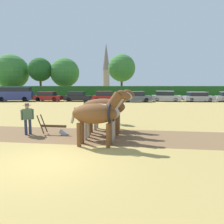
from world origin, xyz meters
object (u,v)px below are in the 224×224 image
tree_left (40,70)px  church_spire (106,66)px  parked_van (15,94)px  parked_car_center (106,97)px  tree_far_left (11,72)px  draft_horse_trail_right (109,107)px  tree_center_left (65,73)px  farmer_at_plow (27,117)px  parked_car_far_right (198,97)px  parked_car_left (48,97)px  draft_horse_lead_left (97,114)px  tree_center (122,68)px  parked_car_center_right (136,97)px  plow (56,129)px  draft_horse_lead_right (102,113)px  parked_car_right (166,96)px  farmer_beside_team (116,109)px  draft_horse_trail_left (106,107)px  parked_car_center_left (77,96)px

tree_left → church_spire: (11.90, 33.84, 3.31)m
parked_van → parked_car_center: size_ratio=1.34×
tree_far_left → draft_horse_trail_right: (20.94, -32.68, -3.81)m
tree_center_left → farmer_at_plow: bearing=-80.3°
parked_van → parked_car_far_right: parked_van is taller
farmer_at_plow → parked_car_center: bearing=141.2°
parked_van → parked_car_left: (5.06, 0.09, -0.41)m
draft_horse_lead_left → parked_car_far_right: size_ratio=0.58×
tree_center → parked_car_center_right: (1.72, -13.28, -5.12)m
church_spire → plow: 67.61m
tree_far_left → parked_van: (5.95, -11.94, -3.96)m
draft_horse_lead_right → parked_car_right: 24.70m
tree_far_left → tree_left: 6.27m
parked_car_far_right → draft_horse_lead_right: bearing=-122.4°
draft_horse_trail_right → church_spire: bearing=99.4°
tree_far_left → farmer_beside_team: tree_far_left is taller
draft_horse_lead_right → farmer_at_plow: draft_horse_lead_right is taller
draft_horse_lead_right → parked_car_far_right: (13.07, 22.73, -0.58)m
parked_van → draft_horse_lead_right: bearing=-64.7°
parked_car_center → draft_horse_trail_left: bearing=-82.0°
tree_center → parked_car_left: 17.74m
draft_horse_lead_right → farmer_at_plow: bearing=174.2°
farmer_beside_team → parked_car_far_right: farmer_beside_team is taller
draft_horse_lead_right → plow: 2.76m
plow → parked_car_center: size_ratio=0.39×
tree_center → draft_horse_trail_right: bearing=-92.9°
draft_horse_lead_left → parked_car_right: (8.48, 24.35, -0.63)m
tree_left → draft_horse_lead_left: 38.23m
parked_car_left → parked_car_center_left: bearing=9.7°
church_spire → draft_horse_lead_right: bearing=-87.8°
draft_horse_trail_right → farmer_at_plow: (-4.16, -1.33, -0.34)m
parked_car_center → draft_horse_trail_right: bearing=-81.5°
draft_horse_lead_left → draft_horse_trail_right: bearing=90.1°
draft_horse_trail_right → parked_car_center_right: bearing=87.1°
tree_left → draft_horse_trail_right: 35.37m
parked_car_center_right → parked_car_far_right: bearing=0.7°
plow → tree_center_left: bearing=108.9°
draft_horse_trail_right → parked_car_center_right: draft_horse_trail_right is taller
parked_car_center_left → parked_car_center: 4.43m
tree_center_left → parked_car_center_right: size_ratio=1.80×
plow → farmer_beside_team: bearing=52.7°
parked_car_center_left → parked_car_center_right: (8.87, -1.07, 0.03)m
farmer_beside_team → parked_van: (-15.40, 18.89, 0.17)m
tree_center → plow: size_ratio=5.34×
draft_horse_trail_left → parked_car_right: size_ratio=0.63×
draft_horse_lead_right → farmer_beside_team: size_ratio=1.63×
parked_car_center_left → parked_car_center: size_ratio=0.98×
draft_horse_lead_left → farmer_beside_team: size_ratio=1.60×
draft_horse_trail_left → parked_car_center_right: bearing=87.3°
draft_horse_trail_left → draft_horse_trail_right: (0.14, 1.11, -0.13)m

